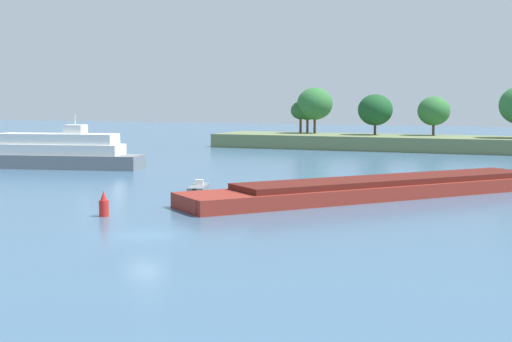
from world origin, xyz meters
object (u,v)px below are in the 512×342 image
white_riverboat (55,153)px  channel_buoy_red (104,205)px  cargo_barge (412,185)px  small_motorboat (199,188)px

white_riverboat → channel_buoy_red: size_ratio=11.92×
white_riverboat → cargo_barge: bearing=-10.1°
white_riverboat → small_motorboat: bearing=-26.4°
small_motorboat → white_riverboat: bearing=153.6°
small_motorboat → white_riverboat: white_riverboat is taller
cargo_barge → channel_buoy_red: size_ratio=19.31×
cargo_barge → channel_buoy_red: bearing=-130.6°
channel_buoy_red → cargo_barge: bearing=49.4°
cargo_barge → small_motorboat: 19.58m
cargo_barge → white_riverboat: 46.71m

